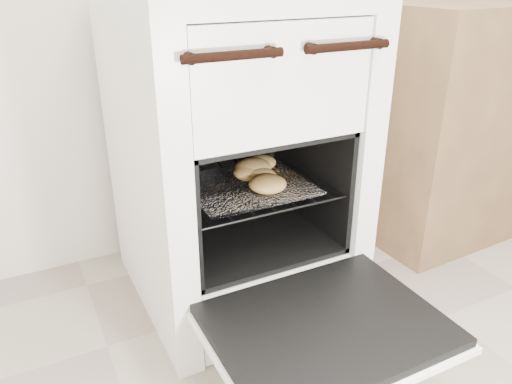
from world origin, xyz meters
TOP-DOWN VIEW (x-y plane):
  - stove at (-0.20, 1.15)m, footprint 0.64×0.71m
  - oven_door at (-0.20, 0.61)m, footprint 0.57×0.45m
  - oven_rack at (-0.20, 1.08)m, footprint 0.46×0.45m
  - foil_sheet at (-0.20, 1.05)m, footprint 0.36×0.32m
  - baked_rolls at (-0.15, 1.06)m, footprint 0.20×0.30m
  - counter at (0.86, 1.24)m, footprint 0.93×0.65m

SIDE VIEW (x-z plane):
  - oven_door at x=-0.20m, z-range 0.19..0.23m
  - oven_rack at x=-0.20m, z-range 0.41..0.42m
  - foil_sheet at x=-0.20m, z-range 0.42..0.43m
  - baked_rolls at x=-0.15m, z-range 0.42..0.47m
  - counter at x=0.86m, z-range 0.00..0.91m
  - stove at x=-0.20m, z-range -0.01..0.97m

